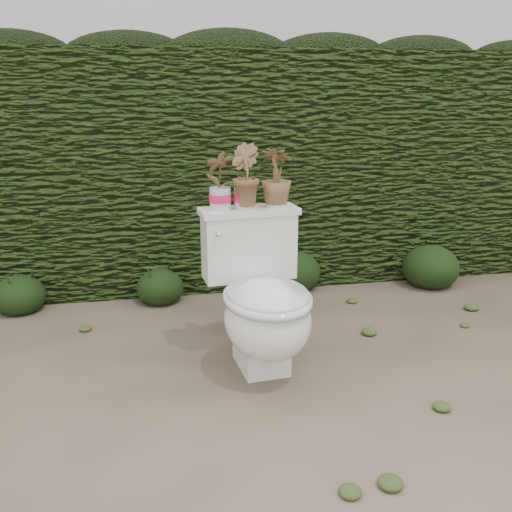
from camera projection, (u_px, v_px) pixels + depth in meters
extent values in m
plane|color=#806C58|center=(276.00, 364.00, 2.91)|extent=(60.00, 60.00, 0.00)
cube|color=#2F4617|center=(227.00, 167.00, 4.19)|extent=(8.00, 1.00, 1.60)
cube|color=silver|center=(221.00, 40.00, 8.10)|extent=(8.00, 3.50, 4.00)
cube|color=white|center=(261.00, 348.00, 2.87)|extent=(0.24, 0.32, 0.20)
ellipsoid|color=white|center=(267.00, 319.00, 2.72)|extent=(0.45, 0.55, 0.39)
cube|color=white|center=(249.00, 246.00, 2.93)|extent=(0.48, 0.21, 0.34)
cube|color=white|center=(249.00, 211.00, 2.88)|extent=(0.51, 0.23, 0.03)
cylinder|color=silver|center=(217.00, 233.00, 2.77)|extent=(0.02, 0.06, 0.02)
sphere|color=silver|center=(219.00, 235.00, 2.74)|extent=(0.03, 0.03, 0.03)
imported|color=#296A21|center=(220.00, 182.00, 2.80)|extent=(0.17, 0.14, 0.28)
imported|color=#296A21|center=(244.00, 178.00, 2.83)|extent=(0.19, 0.20, 0.31)
imported|color=#296A21|center=(276.00, 179.00, 2.87)|extent=(0.22, 0.22, 0.28)
ellipsoid|color=black|center=(19.00, 291.00, 3.58)|extent=(0.32, 0.32, 0.26)
ellipsoid|color=black|center=(160.00, 283.00, 3.74)|extent=(0.31, 0.31, 0.25)
ellipsoid|color=black|center=(294.00, 268.00, 3.98)|extent=(0.37, 0.37, 0.30)
ellipsoid|color=black|center=(431.00, 263.00, 4.04)|extent=(0.40, 0.40, 0.32)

